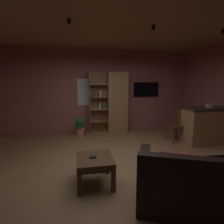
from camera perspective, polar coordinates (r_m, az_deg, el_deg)
floor at (r=3.78m, az=1.21°, el=-17.04°), size 6.59×5.54×0.02m
wall_back at (r=6.17m, az=-4.31°, el=6.78°), size 6.71×0.06×2.82m
ceiling at (r=3.59m, az=1.39°, el=28.12°), size 6.59×5.54×0.02m
window_pane_back at (r=6.10m, az=-7.76°, el=6.48°), size 0.72×0.01×0.91m
bookshelf_cabinet at (r=6.01m, az=0.88°, el=2.98°), size 1.30×0.41×2.05m
kitchen_bar_counter at (r=5.61m, az=28.97°, el=-3.84°), size 1.46×0.64×1.02m
tissue_box at (r=5.44m, az=29.01°, el=1.80°), size 0.14×0.14×0.11m
leather_couch at (r=2.78m, az=24.49°, el=-20.77°), size 1.69×1.41×0.84m
coffee_table at (r=3.04m, az=-5.62°, el=-16.05°), size 0.59×0.66×0.46m
table_book_0 at (r=3.00m, az=-6.24°, el=-14.27°), size 0.12×0.09×0.03m
dining_chair at (r=5.40m, az=20.66°, el=-3.53°), size 0.47×0.47×0.92m
potted_floor_plant at (r=5.74m, az=-10.46°, el=-4.63°), size 0.29×0.30×0.61m
wall_mounted_tv at (r=6.53m, az=11.02°, el=7.18°), size 0.93×0.06×0.52m
track_light_spot_1 at (r=3.56m, az=-13.83°, el=26.70°), size 0.07×0.07×0.09m
track_light_spot_2 at (r=3.88m, az=13.31°, el=25.20°), size 0.07×0.07×0.09m
track_light_spot_3 at (r=4.67m, az=32.33°, el=21.28°), size 0.07×0.07×0.09m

